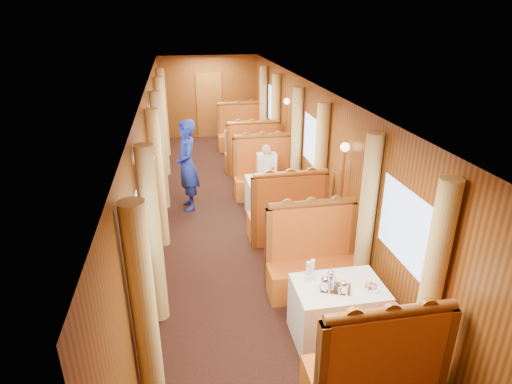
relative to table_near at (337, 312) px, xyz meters
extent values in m
cube|color=brown|center=(-0.75, 9.47, 0.62)|extent=(0.80, 0.04, 2.00)
cube|color=white|center=(0.00, 0.00, 0.00)|extent=(1.05, 0.72, 0.75)
cube|color=#AB3413|center=(0.00, -0.95, -0.15)|extent=(1.30, 0.55, 0.45)
cube|color=#AB3413|center=(0.00, -1.17, 0.48)|extent=(1.30, 0.12, 0.80)
cylinder|color=brown|center=(0.00, -1.17, 0.92)|extent=(1.23, 0.10, 0.10)
cube|color=#AB3413|center=(0.00, 0.95, -0.15)|extent=(1.30, 0.55, 0.45)
cube|color=#AB3413|center=(0.00, 1.17, 0.48)|extent=(1.30, 0.12, 0.80)
cylinder|color=brown|center=(0.00, 1.17, 0.92)|extent=(1.23, 0.10, 0.10)
cube|color=white|center=(0.00, 3.50, 0.00)|extent=(1.05, 0.72, 0.75)
cube|color=#AB3413|center=(0.00, 2.55, -0.15)|extent=(1.30, 0.55, 0.45)
cube|color=#AB3413|center=(0.00, 2.33, 0.48)|extent=(1.30, 0.12, 0.80)
cylinder|color=brown|center=(0.00, 2.33, 0.92)|extent=(1.23, 0.10, 0.10)
cube|color=#AB3413|center=(0.00, 4.45, -0.15)|extent=(1.30, 0.55, 0.45)
cube|color=#AB3413|center=(0.00, 4.67, 0.48)|extent=(1.30, 0.12, 0.80)
cylinder|color=brown|center=(0.00, 4.67, 0.92)|extent=(1.23, 0.10, 0.10)
cube|color=white|center=(0.00, 7.00, 0.00)|extent=(1.05, 0.72, 0.75)
cube|color=#AB3413|center=(0.00, 6.05, -0.15)|extent=(1.30, 0.55, 0.45)
cube|color=#AB3413|center=(0.00, 5.83, 0.48)|extent=(1.30, 0.12, 0.80)
cylinder|color=brown|center=(0.00, 5.83, 0.92)|extent=(1.23, 0.10, 0.10)
cube|color=#AB3413|center=(0.00, 7.95, -0.15)|extent=(1.30, 0.55, 0.45)
cube|color=#AB3413|center=(0.00, 8.16, 0.48)|extent=(1.30, 0.12, 0.80)
cylinder|color=brown|center=(0.00, 8.16, 0.92)|extent=(1.23, 0.10, 0.10)
cube|color=silver|center=(-0.07, -0.05, 0.38)|extent=(0.41, 0.37, 0.01)
cylinder|color=white|center=(0.34, -0.10, 0.38)|extent=(0.23, 0.23, 0.01)
cylinder|color=white|center=(-0.34, 0.15, 0.42)|extent=(0.08, 0.08, 0.08)
cylinder|color=white|center=(-0.34, 0.15, 0.55)|extent=(0.05, 0.05, 0.18)
cylinder|color=white|center=(-0.28, 0.19, 0.42)|extent=(0.08, 0.08, 0.08)
cylinder|color=white|center=(-0.28, 0.19, 0.55)|extent=(0.05, 0.05, 0.18)
cylinder|color=silver|center=(-0.04, 3.49, 0.45)|extent=(0.06, 0.06, 0.14)
cylinder|color=silver|center=(0.03, 7.01, 0.45)|extent=(0.06, 0.06, 0.14)
cylinder|color=tan|center=(-2.13, -0.78, 0.80)|extent=(0.22, 0.22, 2.35)
cylinder|color=tan|center=(-2.13, 0.78, 0.80)|extent=(0.22, 0.22, 2.35)
cylinder|color=tan|center=(0.63, -0.78, 0.80)|extent=(0.22, 0.22, 2.35)
cylinder|color=tan|center=(0.63, 0.78, 0.80)|extent=(0.22, 0.22, 2.35)
cylinder|color=tan|center=(-2.13, 2.72, 0.80)|extent=(0.22, 0.22, 2.35)
cylinder|color=tan|center=(-2.13, 4.28, 0.80)|extent=(0.22, 0.22, 2.35)
cylinder|color=tan|center=(0.63, 2.72, 0.80)|extent=(0.22, 0.22, 2.35)
cylinder|color=tan|center=(0.63, 4.28, 0.80)|extent=(0.22, 0.22, 2.35)
cylinder|color=tan|center=(-2.13, 6.22, 0.80)|extent=(0.22, 0.22, 2.35)
cylinder|color=tan|center=(-2.13, 7.78, 0.80)|extent=(0.22, 0.22, 2.35)
cylinder|color=tan|center=(0.63, 6.22, 0.80)|extent=(0.22, 0.22, 2.35)
cylinder|color=tan|center=(0.63, 7.78, 0.80)|extent=(0.22, 0.22, 2.35)
cylinder|color=#BF8C3F|center=(-2.15, 1.75, 0.55)|extent=(0.04, 0.04, 1.85)
sphere|color=#FFD18C|center=(-2.15, 1.75, 1.50)|extent=(0.14, 0.14, 0.14)
cylinder|color=#BF8C3F|center=(0.65, 1.75, 0.55)|extent=(0.04, 0.04, 1.85)
sphere|color=#FFD18C|center=(0.65, 1.75, 1.50)|extent=(0.14, 0.14, 0.14)
cylinder|color=#BF8C3F|center=(-2.15, 5.25, 0.55)|extent=(0.04, 0.04, 1.85)
sphere|color=#FFD18C|center=(-2.15, 5.25, 1.50)|extent=(0.14, 0.14, 0.14)
cylinder|color=#BF8C3F|center=(0.65, 5.25, 0.55)|extent=(0.04, 0.04, 1.85)
sphere|color=#FFD18C|center=(0.65, 5.25, 1.50)|extent=(0.14, 0.14, 0.14)
imported|color=navy|center=(-1.62, 4.13, 0.54)|extent=(0.50, 0.71, 1.83)
cube|color=beige|center=(0.00, 4.26, 0.38)|extent=(0.40, 0.24, 0.55)
sphere|color=tan|center=(0.00, 4.26, 0.74)|extent=(0.20, 0.20, 0.20)
cube|color=beige|center=(0.00, 4.09, 0.15)|extent=(0.36, 0.30, 0.14)
camera|label=1|loc=(-1.71, -3.93, 3.34)|focal=30.00mm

